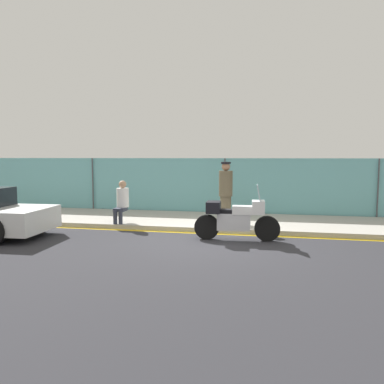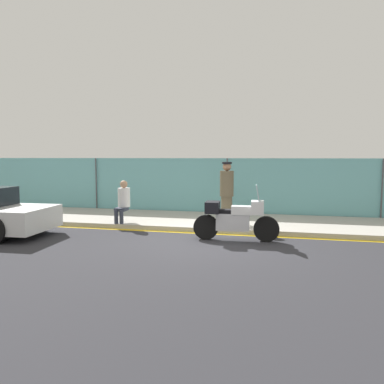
# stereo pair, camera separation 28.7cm
# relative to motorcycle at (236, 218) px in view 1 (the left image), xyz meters

# --- Properties ---
(ground_plane) EXTENTS (120.00, 120.00, 0.00)m
(ground_plane) POSITION_rel_motorcycle_xyz_m (-0.74, -0.30, -0.59)
(ground_plane) COLOR #2D2D33
(sidewalk) EXTENTS (38.68, 3.13, 0.14)m
(sidewalk) POSITION_rel_motorcycle_xyz_m (-0.74, 2.33, -0.52)
(sidewalk) COLOR #ADA89E
(sidewalk) RESTS_ON ground_plane
(curb_paint_stripe) EXTENTS (38.68, 0.18, 0.01)m
(curb_paint_stripe) POSITION_rel_motorcycle_xyz_m (-0.74, 0.68, -0.59)
(curb_paint_stripe) COLOR gold
(curb_paint_stripe) RESTS_ON ground_plane
(storefront_fence) EXTENTS (36.74, 0.17, 2.13)m
(storefront_fence) POSITION_rel_motorcycle_xyz_m (-0.74, 3.98, 0.47)
(storefront_fence) COLOR #6BB2B7
(storefront_fence) RESTS_ON ground_plane
(motorcycle) EXTENTS (2.24, 0.57, 1.47)m
(motorcycle) POSITION_rel_motorcycle_xyz_m (0.00, 0.00, 0.00)
(motorcycle) COLOR black
(motorcycle) RESTS_ON ground_plane
(officer_standing) EXTENTS (0.43, 0.43, 1.88)m
(officer_standing) POSITION_rel_motorcycle_xyz_m (-0.50, 2.04, 0.51)
(officer_standing) COLOR brown
(officer_standing) RESTS_ON sidewalk
(person_seated_on_curb) EXTENTS (0.38, 0.67, 1.30)m
(person_seated_on_curb) POSITION_rel_motorcycle_xyz_m (-3.66, 1.23, 0.26)
(person_seated_on_curb) COLOR #2D3342
(person_seated_on_curb) RESTS_ON sidewalk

